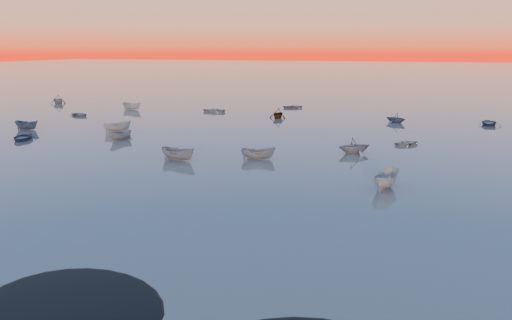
% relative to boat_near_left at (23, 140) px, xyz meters
% --- Properties ---
extents(ground, '(600.00, 600.00, 0.00)m').
position_rel_boat_near_left_xyz_m(ground, '(37.88, 65.63, 0.00)').
color(ground, slate).
rests_on(ground, ground).
extents(moored_fleet, '(124.00, 58.00, 1.20)m').
position_rel_boat_near_left_xyz_m(moored_fleet, '(37.88, 18.63, 0.00)').
color(moored_fleet, '#B9B8B4').
rests_on(moored_fleet, ground).
extents(boat_near_left, '(4.73, 3.43, 1.09)m').
position_rel_boat_near_left_xyz_m(boat_near_left, '(0.00, 0.00, 0.00)').
color(boat_near_left, '#354766').
rests_on(boat_near_left, ground).
extents(boat_near_center, '(2.42, 4.01, 1.30)m').
position_rel_boat_near_left_xyz_m(boat_near_center, '(32.83, -1.70, 0.00)').
color(boat_near_center, slate).
rests_on(boat_near_center, ground).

